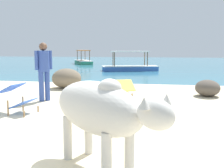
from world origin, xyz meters
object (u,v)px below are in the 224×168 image
deck_chair_near (17,97)px  person_standing (44,67)px  cow (99,109)px  deck_chair_far (122,92)px  boat_green (83,61)px  boat_blue (130,67)px

deck_chair_near → person_standing: 1.60m
cow → deck_chair_near: (-2.46, 2.48, -0.36)m
deck_chair_near → deck_chair_far: size_ratio=0.93×
deck_chair_near → person_standing: size_ratio=0.52×
cow → boat_green: (-6.54, 22.05, -0.50)m
cow → deck_chair_near: size_ratio=2.09×
boat_green → person_standing: bearing=166.1°
cow → deck_chair_far: cow is taller
cow → boat_green: boat_green is taller
deck_chair_near → boat_green: (-4.08, 19.56, -0.13)m
deck_chair_far → person_standing: 2.34m
boat_green → cow: bearing=169.9°
person_standing → boat_green: size_ratio=0.43×
boat_green → boat_blue: size_ratio=0.99×
deck_chair_far → boat_green: size_ratio=0.24×
cow → deck_chair_near: cow is taller
person_standing → boat_green: bearing=-36.4°
cow → deck_chair_far: 3.60m
deck_chair_near → boat_green: size_ratio=0.22×
deck_chair_far → boat_blue: size_ratio=0.24×
cow → boat_blue: bearing=137.6°
boat_green → boat_blue: same height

